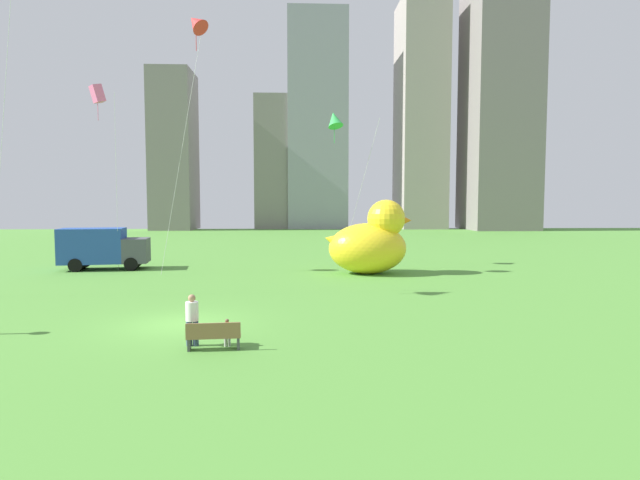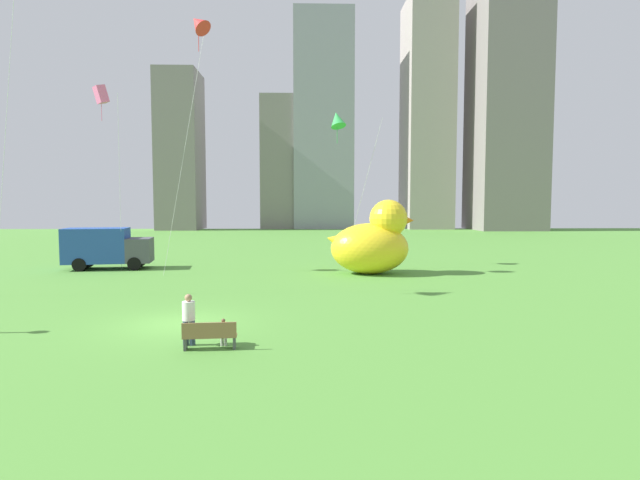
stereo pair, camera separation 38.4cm
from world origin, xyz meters
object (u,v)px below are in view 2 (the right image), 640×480
object	(u,v)px
person_child	(223,331)
person_adult	(189,317)
box_truck	(106,248)
park_bench	(210,335)
kite_pink	(101,95)
kite_green	(337,120)
kite_red	(198,24)
giant_inflatable_duck	(373,242)

from	to	relation	value
person_child	person_adult	bearing A→B (deg)	173.82
person_adult	person_child	bearing A→B (deg)	-6.18
box_truck	person_adult	bearing A→B (deg)	-62.98
park_bench	person_child	xyz separation A→B (m)	(0.37, 0.42, 0.02)
kite_pink	kite_green	bearing A→B (deg)	12.45
person_child	kite_red	bearing A→B (deg)	103.29
person_adult	kite_green	size ratio (longest dim) A/B	0.15
giant_inflatable_duck	kite_pink	bearing A→B (deg)	176.50
kite_pink	giant_inflatable_duck	bearing A→B (deg)	-3.50
person_child	kite_pink	distance (m)	23.54
park_bench	person_child	world-z (taller)	person_child
park_bench	person_adult	world-z (taller)	person_adult
box_truck	kite_green	bearing A→B (deg)	5.75
kite_red	kite_green	bearing A→B (deg)	27.01
kite_pink	park_bench	bearing A→B (deg)	-61.12
kite_green	person_adult	bearing A→B (deg)	-106.04
person_child	kite_red	world-z (taller)	kite_red
park_bench	person_adult	distance (m)	1.05
person_adult	kite_pink	xyz separation A→B (m)	(-9.37, 17.83, 10.58)
person_adult	kite_pink	distance (m)	22.75
kite_green	kite_red	bearing A→B (deg)	-152.99
park_bench	box_truck	world-z (taller)	box_truck
park_bench	kite_red	bearing A→B (deg)	101.80
person_adult	box_truck	size ratio (longest dim) A/B	0.28
park_bench	person_child	bearing A→B (deg)	48.77
giant_inflatable_duck	kite_green	size ratio (longest dim) A/B	0.51
giant_inflatable_duck	kite_red	size ratio (longest dim) A/B	0.35
box_truck	kite_pink	bearing A→B (deg)	-70.34
kite_red	kite_green	world-z (taller)	kite_red
box_truck	kite_pink	distance (m)	10.25
person_child	kite_red	xyz separation A→B (m)	(-3.97, 16.82, 15.19)
park_bench	kite_pink	world-z (taller)	kite_pink
park_bench	kite_green	distance (m)	24.61
person_adult	kite_red	size ratio (longest dim) A/B	0.10
giant_inflatable_duck	box_truck	world-z (taller)	giant_inflatable_duck
park_bench	box_truck	distance (m)	22.89
park_bench	box_truck	size ratio (longest dim) A/B	0.29
park_bench	person_child	distance (m)	0.56
park_bench	kite_green	xyz separation A→B (m)	(5.34, 21.80, 10.09)
giant_inflatable_duck	kite_pink	size ratio (longest dim) A/B	0.47
kite_pink	box_truck	bearing A→B (deg)	109.66
park_bench	kite_red	distance (m)	23.27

